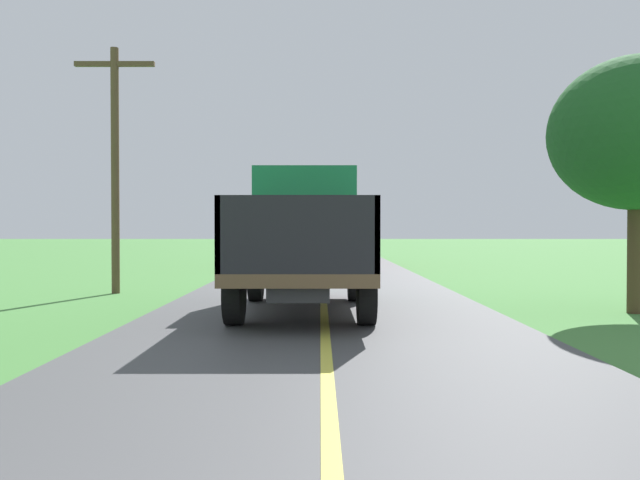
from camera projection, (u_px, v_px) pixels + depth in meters
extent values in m
cube|color=#2D2D30|center=(304.00, 279.00, 11.73)|extent=(0.90, 5.51, 0.24)
cube|color=brown|center=(304.00, 268.00, 11.73)|extent=(2.30, 5.80, 0.20)
cube|color=#197A4C|center=(306.00, 214.00, 13.66)|extent=(2.10, 1.90, 1.90)
cube|color=black|center=(307.00, 200.00, 14.61)|extent=(1.78, 0.02, 0.76)
cube|color=#232328|center=(236.00, 234.00, 10.74)|extent=(0.08, 3.85, 1.10)
cube|color=#232328|center=(368.00, 234.00, 10.74)|extent=(0.08, 3.85, 1.10)
cube|color=#232328|center=(298.00, 235.00, 8.86)|extent=(2.30, 0.08, 1.10)
cube|color=#232328|center=(305.00, 233.00, 12.63)|extent=(2.30, 0.08, 1.10)
cylinder|color=black|center=(257.00, 277.00, 13.53)|extent=(0.28, 1.00, 1.00)
cylinder|color=black|center=(355.00, 277.00, 13.53)|extent=(0.28, 1.00, 1.00)
cylinder|color=black|center=(235.00, 294.00, 10.14)|extent=(0.28, 1.00, 1.00)
cylinder|color=black|center=(367.00, 294.00, 10.14)|extent=(0.28, 1.00, 1.00)
ellipsoid|color=#9BC435|center=(269.00, 239.00, 9.13)|extent=(0.47, 0.42, 0.42)
ellipsoid|color=#A2CC20|center=(329.00, 238.00, 10.08)|extent=(0.48, 0.48, 0.50)
ellipsoid|color=#9CB734|center=(340.00, 257.00, 10.84)|extent=(0.57, 0.64, 0.47)
ellipsoid|color=#97B722|center=(348.00, 216.00, 10.48)|extent=(0.54, 0.66, 0.38)
ellipsoid|color=#95BF33|center=(255.00, 236.00, 9.53)|extent=(0.54, 0.55, 0.44)
ellipsoid|color=#9EB727|center=(276.00, 258.00, 10.32)|extent=(0.45, 0.57, 0.47)
ellipsoid|color=#9EB821|center=(344.00, 235.00, 10.90)|extent=(0.51, 0.47, 0.42)
ellipsoid|color=#A8B71E|center=(255.00, 238.00, 11.58)|extent=(0.42, 0.43, 0.37)
ellipsoid|color=#94CB34|center=(289.00, 253.00, 11.93)|extent=(0.52, 0.48, 0.48)
ellipsoid|color=#9ACA22|center=(253.00, 216.00, 10.78)|extent=(0.42, 0.44, 0.44)
ellipsoid|color=#A4B525|center=(291.00, 252.00, 12.36)|extent=(0.41, 0.49, 0.51)
cube|color=#2D2D30|center=(320.00, 250.00, 27.59)|extent=(0.90, 5.51, 0.24)
cube|color=brown|center=(320.00, 246.00, 27.59)|extent=(2.30, 5.80, 0.20)
cube|color=red|center=(320.00, 222.00, 29.52)|extent=(2.10, 1.90, 1.90)
cube|color=black|center=(320.00, 215.00, 30.47)|extent=(1.78, 0.02, 0.76)
cube|color=maroon|center=(294.00, 231.00, 26.60)|extent=(0.08, 3.85, 1.10)
cube|color=maroon|center=(347.00, 231.00, 26.60)|extent=(0.08, 3.85, 1.10)
cube|color=maroon|center=(320.00, 231.00, 24.72)|extent=(2.30, 0.08, 1.10)
cube|color=maroon|center=(320.00, 231.00, 28.49)|extent=(2.30, 0.08, 1.10)
cylinder|color=black|center=(298.00, 251.00, 29.39)|extent=(0.28, 1.00, 1.00)
cylinder|color=black|center=(343.00, 251.00, 29.39)|extent=(0.28, 1.00, 1.00)
cylinder|color=black|center=(295.00, 254.00, 26.00)|extent=(0.28, 1.00, 1.00)
cylinder|color=black|center=(346.00, 254.00, 26.00)|extent=(0.28, 1.00, 1.00)
ellipsoid|color=#A5B331|center=(319.00, 239.00, 27.78)|extent=(0.48, 0.50, 0.51)
ellipsoid|color=#93C031|center=(315.00, 232.00, 27.79)|extent=(0.59, 0.56, 0.46)
ellipsoid|color=#A4C934|center=(328.00, 224.00, 26.82)|extent=(0.42, 0.53, 0.38)
ellipsoid|color=#90B522|center=(307.00, 225.00, 26.54)|extent=(0.41, 0.52, 0.45)
ellipsoid|color=#A2C82E|center=(304.00, 232.00, 26.60)|extent=(0.51, 0.51, 0.42)
ellipsoid|color=#A8CA2F|center=(317.00, 231.00, 25.25)|extent=(0.41, 0.39, 0.38)
ellipsoid|color=#9BC52A|center=(306.00, 241.00, 25.26)|extent=(0.41, 0.47, 0.39)
ellipsoid|color=#A0B533|center=(334.00, 223.00, 25.80)|extent=(0.49, 0.64, 0.51)
ellipsoid|color=#A1C434|center=(308.00, 232.00, 25.89)|extent=(0.56, 0.56, 0.39)
ellipsoid|color=#9BBB27|center=(310.00, 239.00, 25.93)|extent=(0.59, 0.73, 0.43)
ellipsoid|color=#A5C424|center=(333.00, 240.00, 26.33)|extent=(0.45, 0.48, 0.52)
ellipsoid|color=#A1B729|center=(332.00, 225.00, 25.85)|extent=(0.41, 0.39, 0.40)
cylinder|color=brown|center=(116.00, 171.00, 15.84)|extent=(0.20, 0.20, 6.10)
cube|color=brown|center=(115.00, 64.00, 15.79)|extent=(1.98, 0.12, 0.12)
cylinder|color=#4C3823|center=(636.00, 258.00, 12.11)|extent=(0.28, 0.28, 2.13)
ellipsoid|color=#1E5623|center=(637.00, 133.00, 12.07)|extent=(3.24, 3.24, 2.92)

